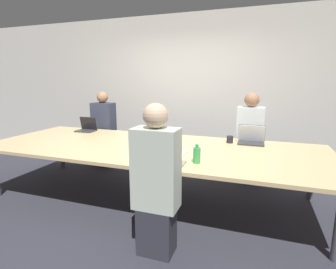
{
  "coord_description": "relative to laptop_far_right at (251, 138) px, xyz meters",
  "views": [
    {
      "loc": [
        1.32,
        -3.09,
        1.58
      ],
      "look_at": [
        0.21,
        0.1,
        0.88
      ],
      "focal_mm": 28.0,
      "sensor_mm": 36.0,
      "label": 1
    }
  ],
  "objects": [
    {
      "name": "laptop_near_midright",
      "position": [
        -0.77,
        -1.27,
        -0.01
      ],
      "size": [
        0.32,
        0.22,
        0.23
      ],
      "rotation": [
        0.0,
        0.0,
        3.14
      ],
      "color": "gray",
      "rests_on": "conference_table"
    },
    {
      "name": "curtain_wall",
      "position": [
        -1.24,
        1.31,
        0.6
      ],
      "size": [
        12.0,
        0.06,
        2.8
      ],
      "color": "beige",
      "rests_on": "ground_plane"
    },
    {
      "name": "person_far_left",
      "position": [
        -2.61,
        0.42,
        -0.13
      ],
      "size": [
        0.4,
        0.24,
        1.38
      ],
      "color": "#2D2D38",
      "rests_on": "ground_plane"
    },
    {
      "name": "cup_near_midright",
      "position": [
        -1.03,
        -1.24,
        -0.03
      ],
      "size": [
        0.09,
        0.09,
        0.08
      ],
      "color": "white",
      "rests_on": "conference_table"
    },
    {
      "name": "laptop_far_right",
      "position": [
        0.0,
        0.0,
        0.0
      ],
      "size": [
        0.35,
        0.26,
        0.26
      ],
      "color": "#333338",
      "rests_on": "conference_table"
    },
    {
      "name": "conference_table",
      "position": [
        -1.24,
        -0.59,
        -0.11
      ],
      "size": [
        4.45,
        1.66,
        0.73
      ],
      "color": "#D6B77F",
      "rests_on": "ground_plane"
    },
    {
      "name": "person_near_midright",
      "position": [
        -0.75,
        -1.65,
        -0.12
      ],
      "size": [
        0.4,
        0.24,
        1.39
      ],
      "rotation": [
        0.0,
        0.0,
        3.14
      ],
      "color": "#2D2D38",
      "rests_on": "ground_plane"
    },
    {
      "name": "bottle_near_midright",
      "position": [
        -0.51,
        -1.1,
        0.01
      ],
      "size": [
        0.08,
        0.08,
        0.2
      ],
      "color": "green",
      "rests_on": "conference_table"
    },
    {
      "name": "laptop_far_left",
      "position": [
        -2.68,
        0.01,
        -0.0
      ],
      "size": [
        0.31,
        0.23,
        0.24
      ],
      "color": "#333338",
      "rests_on": "conference_table"
    },
    {
      "name": "ground_plane",
      "position": [
        -1.24,
        -0.59,
        -0.8
      ],
      "size": [
        24.0,
        24.0,
        0.0
      ],
      "primitive_type": "plane",
      "color": "#2D2D38"
    },
    {
      "name": "cup_far_right",
      "position": [
        -0.28,
        -0.07,
        -0.03
      ],
      "size": [
        0.09,
        0.09,
        0.1
      ],
      "color": "#232328",
      "rests_on": "conference_table"
    },
    {
      "name": "stapler",
      "position": [
        -1.09,
        -0.78,
        -0.05
      ],
      "size": [
        0.09,
        0.16,
        0.05
      ],
      "rotation": [
        0.0,
        0.0,
        -0.35
      ],
      "color": "black",
      "rests_on": "conference_table"
    },
    {
      "name": "notebook",
      "position": [
        -0.82,
        -0.78,
        -0.06
      ],
      "size": [
        0.24,
        0.14,
        0.02
      ],
      "rotation": [
        0.0,
        0.0,
        -0.08
      ],
      "color": "silver",
      "rests_on": "conference_table"
    },
    {
      "name": "person_far_right",
      "position": [
        -0.04,
        0.5,
        -0.12
      ],
      "size": [
        0.4,
        0.24,
        1.4
      ],
      "color": "#2D2D38",
      "rests_on": "ground_plane"
    }
  ]
}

